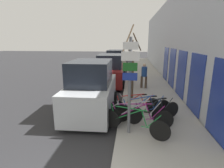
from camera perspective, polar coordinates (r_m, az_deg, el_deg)
name	(u,v)px	position (r m, az deg, el deg)	size (l,w,h in m)	color
ground_plane	(113,83)	(13.79, 0.18, 0.34)	(80.00, 80.00, 0.00)	#28282B
sidewalk_curb	(144,76)	(16.47, 10.30, 2.64)	(3.20, 32.00, 0.15)	#9E9B93
building_facade	(166,41)	(16.28, 17.13, 13.29)	(0.23, 32.00, 6.50)	#B2B7C1
signpost	(130,82)	(5.66, 5.81, 0.80)	(0.57, 0.12, 3.22)	#595B60
bicycle_0	(134,123)	(6.10, 7.17, -12.49)	(2.26, 1.00, 0.94)	black
bicycle_1	(138,117)	(6.51, 8.46, -10.69)	(2.52, 0.44, 0.96)	black
bicycle_2	(137,115)	(6.73, 8.18, -9.90)	(2.44, 0.75, 0.93)	black
bicycle_3	(154,111)	(7.18, 13.66, -8.64)	(2.11, 1.11, 0.92)	black
bicycle_4	(144,109)	(7.27, 10.39, -8.04)	(2.27, 1.12, 0.95)	black
bicycle_5	(135,105)	(7.73, 7.56, -6.81)	(2.17, 0.75, 0.88)	black
parked_car_0	(92,90)	(7.98, -6.61, -1.93)	(2.18, 4.32, 2.42)	#B2B7BC
parked_car_1	(110,71)	(13.19, -0.53, 4.28)	(2.25, 4.74, 2.28)	maroon
parked_car_2	(116,62)	(19.22, 1.34, 7.34)	(2.17, 4.77, 2.28)	gray
pedestrian_near	(144,74)	(11.80, 10.45, 3.23)	(0.43, 0.37, 1.64)	#4C3D2D
street_tree	(132,68)	(9.53, 6.59, 5.14)	(1.05, 1.93, 3.91)	brown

